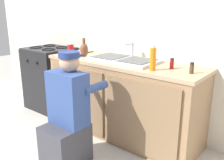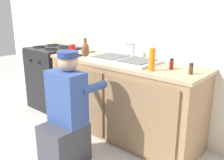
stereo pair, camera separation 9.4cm
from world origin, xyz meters
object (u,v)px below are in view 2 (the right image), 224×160
at_px(sink_double_basin, 124,59).
at_px(plumber_person, 66,118).
at_px(soda_cup_red, 72,49).
at_px(spice_bottle_pepper, 191,69).
at_px(spice_bottle_red, 172,64).
at_px(stove_range, 54,77).
at_px(vase_decorative, 85,49).
at_px(cell_phone, 90,52).
at_px(soap_bottle_orange, 152,59).

bearing_deg(sink_double_basin, plumber_person, -95.04).
height_order(sink_double_basin, soda_cup_red, sink_double_basin).
xyz_separation_m(spice_bottle_pepper, spice_bottle_red, (-0.23, 0.06, 0.00)).
distance_m(sink_double_basin, stove_range, 1.43).
height_order(vase_decorative, spice_bottle_red, vase_decorative).
relative_size(stove_range, cell_phone, 6.69).
height_order(stove_range, vase_decorative, vase_decorative).
relative_size(stove_range, soap_bottle_orange, 3.74).
xyz_separation_m(soda_cup_red, cell_phone, (0.02, 0.29, -0.07)).
xyz_separation_m(soap_bottle_orange, spice_bottle_red, (0.11, 0.19, -0.06)).
distance_m(soap_bottle_orange, cell_phone, 1.23).
bearing_deg(spice_bottle_red, plumber_person, -129.20).
bearing_deg(spice_bottle_pepper, cell_phone, 172.36).
relative_size(sink_double_basin, spice_bottle_pepper, 7.62).
height_order(stove_range, cell_phone, stove_range).
bearing_deg(sink_double_basin, cell_phone, 167.83).
relative_size(plumber_person, cell_phone, 7.89).
distance_m(vase_decorative, soap_bottle_orange, 1.01).
relative_size(stove_range, soda_cup_red, 6.16).
height_order(plumber_person, soap_bottle_orange, soap_bottle_orange).
relative_size(stove_range, vase_decorative, 4.07).
xyz_separation_m(plumber_person, vase_decorative, (-0.45, 0.71, 0.53)).
bearing_deg(vase_decorative, stove_range, 173.37).
bearing_deg(sink_double_basin, soap_bottle_orange, -19.83).
distance_m(plumber_person, soap_bottle_orange, 1.01).
relative_size(sink_double_basin, vase_decorative, 3.48).
bearing_deg(stove_range, soap_bottle_orange, -5.35).
xyz_separation_m(vase_decorative, soap_bottle_orange, (1.01, -0.08, 0.02)).
xyz_separation_m(spice_bottle_red, cell_phone, (-1.30, 0.14, -0.04)).
xyz_separation_m(stove_range, spice_bottle_red, (1.94, 0.01, 0.49)).
height_order(vase_decorative, spice_bottle_pepper, vase_decorative).
height_order(vase_decorative, soap_bottle_orange, soap_bottle_orange).
distance_m(plumber_person, spice_bottle_pepper, 1.27).
height_order(stove_range, spice_bottle_pepper, spice_bottle_pepper).
xyz_separation_m(spice_bottle_pepper, soda_cup_red, (-1.55, -0.09, 0.02)).
distance_m(sink_double_basin, spice_bottle_red, 0.60).
relative_size(spice_bottle_red, cell_phone, 0.75).
bearing_deg(sink_double_basin, stove_range, -179.91).
bearing_deg(sink_double_basin, spice_bottle_red, 1.15).
relative_size(sink_double_basin, spice_bottle_red, 7.62).
xyz_separation_m(sink_double_basin, stove_range, (-1.35, -0.00, -0.46)).
height_order(plumber_person, vase_decorative, vase_decorative).
height_order(soda_cup_red, cell_phone, soda_cup_red).
bearing_deg(stove_range, spice_bottle_pepper, -1.34).
relative_size(plumber_person, spice_bottle_pepper, 10.52).
bearing_deg(vase_decorative, spice_bottle_pepper, 1.92).
distance_m(spice_bottle_pepper, spice_bottle_red, 0.24).
bearing_deg(plumber_person, vase_decorative, 122.74).
bearing_deg(stove_range, sink_double_basin, 0.09).
distance_m(vase_decorative, spice_bottle_red, 1.12).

